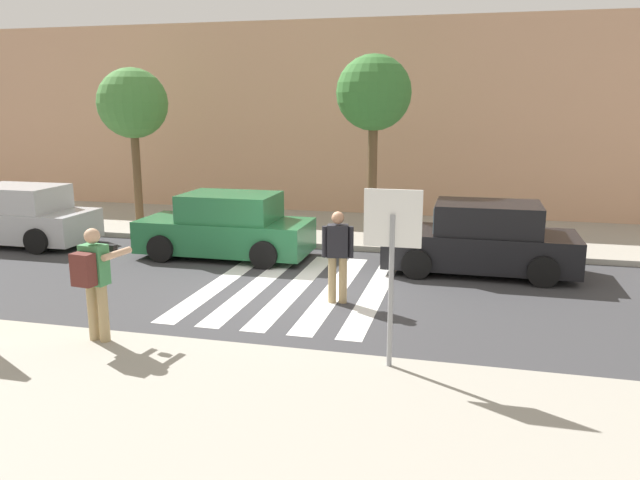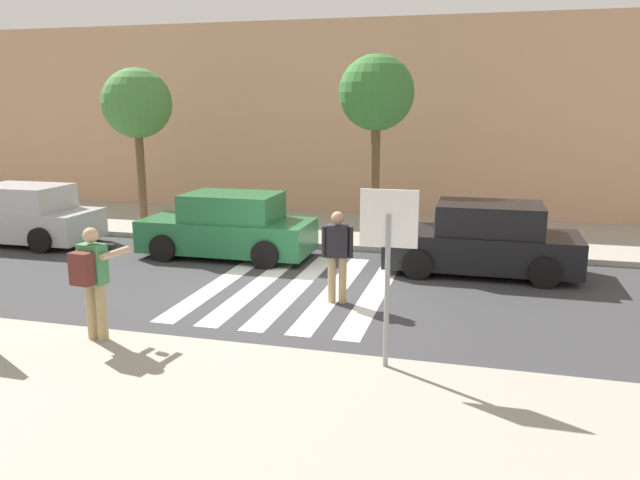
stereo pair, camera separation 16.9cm
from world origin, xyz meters
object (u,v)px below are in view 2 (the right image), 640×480
(photographer_with_backpack, at_px, (92,274))
(street_tree_center, at_px, (377,95))
(parked_car_green, at_px, (229,227))
(parked_car_black, at_px, (483,241))
(parked_car_silver, at_px, (22,216))
(street_tree_west, at_px, (137,105))
(pedestrian_crossing, at_px, (337,252))
(stop_sign, at_px, (388,240))

(photographer_with_backpack, bearing_deg, street_tree_center, 71.47)
(parked_car_green, xyz_separation_m, parked_car_black, (5.94, 0.00, 0.00))
(parked_car_silver, distance_m, parked_car_green, 5.90)
(parked_car_silver, distance_m, street_tree_center, 9.85)
(parked_car_black, height_order, street_tree_center, street_tree_center)
(street_tree_center, bearing_deg, photographer_with_backpack, -108.53)
(photographer_with_backpack, bearing_deg, street_tree_west, 116.24)
(photographer_with_backpack, xyz_separation_m, pedestrian_crossing, (3.00, 3.09, -0.19))
(photographer_with_backpack, distance_m, parked_car_silver, 8.64)
(parked_car_green, bearing_deg, parked_car_silver, -180.00)
(parked_car_green, distance_m, parked_car_black, 5.94)
(pedestrian_crossing, bearing_deg, photographer_with_backpack, -134.17)
(parked_car_black, distance_m, street_tree_west, 10.72)
(stop_sign, xyz_separation_m, street_tree_center, (-1.59, 8.13, 1.95))
(photographer_with_backpack, bearing_deg, parked_car_green, 93.40)
(parked_car_green, bearing_deg, parked_car_black, 0.00)
(stop_sign, bearing_deg, parked_car_silver, 151.49)
(stop_sign, bearing_deg, parked_car_green, 129.28)
(stop_sign, height_order, street_tree_west, street_tree_west)
(parked_car_black, height_order, street_tree_west, street_tree_west)
(parked_car_green, height_order, street_tree_west, street_tree_west)
(pedestrian_crossing, distance_m, street_tree_west, 9.65)
(parked_car_green, distance_m, street_tree_west, 5.68)
(photographer_with_backpack, distance_m, parked_car_green, 5.96)
(pedestrian_crossing, height_order, street_tree_west, street_tree_west)
(street_tree_center, bearing_deg, stop_sign, -78.95)
(parked_car_silver, distance_m, street_tree_west, 4.48)
(stop_sign, bearing_deg, photographer_with_backpack, -177.80)
(street_tree_center, bearing_deg, street_tree_west, 176.06)
(pedestrian_crossing, distance_m, parked_car_black, 3.86)
(pedestrian_crossing, relative_size, street_tree_west, 0.38)
(parked_car_black, relative_size, street_tree_center, 0.87)
(photographer_with_backpack, xyz_separation_m, parked_car_green, (-0.35, 5.94, -0.44))
(pedestrian_crossing, xyz_separation_m, parked_car_silver, (-9.26, 2.85, -0.25))
(stop_sign, bearing_deg, street_tree_west, 135.27)
(street_tree_center, bearing_deg, pedestrian_crossing, -87.57)
(parked_car_silver, relative_size, parked_car_black, 1.00)
(stop_sign, distance_m, parked_car_black, 6.01)
(photographer_with_backpack, height_order, parked_car_black, photographer_with_backpack)
(pedestrian_crossing, bearing_deg, street_tree_west, 142.17)
(stop_sign, relative_size, street_tree_center, 0.51)
(parked_car_black, bearing_deg, parked_car_green, 180.00)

